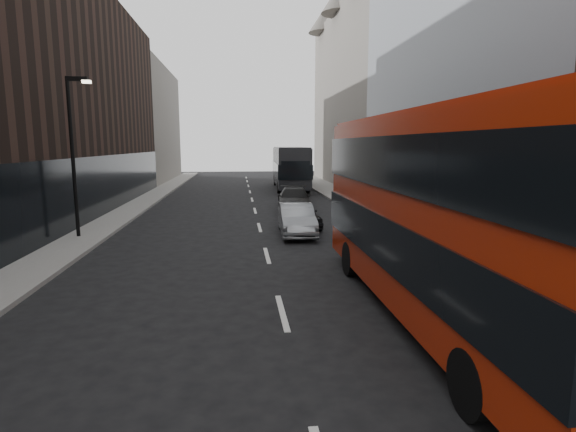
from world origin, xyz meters
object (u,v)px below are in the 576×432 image
object	(u,v)px
red_bus	(444,208)
car_c	(294,199)
car_a	(300,214)
car_b	(297,219)
street_lamp	(74,146)
grey_bus	(290,167)

from	to	relation	value
red_bus	car_c	xyz separation A→B (m)	(-1.24, 18.65, -2.01)
car_a	car_b	distance (m)	2.05
car_a	street_lamp	bearing A→B (deg)	-176.54
grey_bus	car_a	distance (m)	20.40
car_c	street_lamp	bearing A→B (deg)	-138.38
street_lamp	car_b	world-z (taller)	street_lamp
red_bus	grey_bus	xyz separation A→B (m)	(0.18, 33.12, -0.61)
street_lamp	grey_bus	distance (m)	25.45
red_bus	car_a	size ratio (longest dim) A/B	3.10
street_lamp	car_b	distance (m)	10.48
street_lamp	car_a	xyz separation A→B (m)	(10.32, 2.00, -3.50)
street_lamp	car_c	world-z (taller)	street_lamp
grey_bus	car_b	bearing A→B (deg)	-93.44
car_a	car_b	xyz separation A→B (m)	(-0.42, -2.00, 0.05)
car_b	car_c	bearing A→B (deg)	85.43
red_bus	car_b	size ratio (longest dim) A/B	2.78
street_lamp	car_c	distance (m)	13.71
grey_bus	car_c	distance (m)	14.61
red_bus	street_lamp	bearing A→B (deg)	138.12
car_a	car_c	bearing A→B (deg)	78.20
red_bus	grey_bus	distance (m)	33.13
grey_bus	car_a	size ratio (longest dim) A/B	3.15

